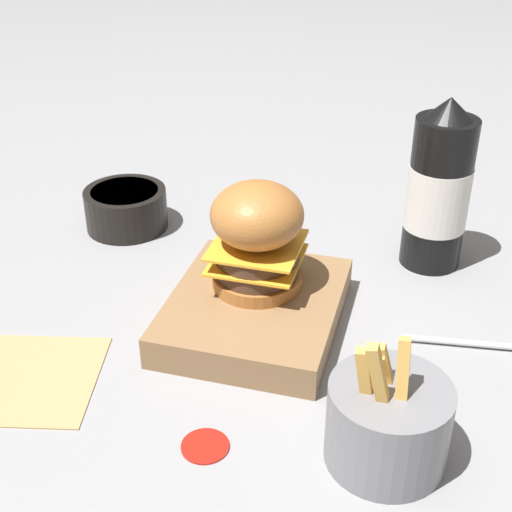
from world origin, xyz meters
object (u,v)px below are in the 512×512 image
burger (257,236)px  fries_basket (388,422)px  side_bowl (126,208)px  serving_board (256,308)px  ketchup_bottle (438,191)px

burger → fries_basket: (0.19, 0.17, -0.06)m
side_bowl → fries_basket: bearing=49.7°
fries_basket → side_bowl: (-0.34, -0.40, -0.01)m
serving_board → fries_basket: bearing=44.5°
burger → ketchup_bottle: (-0.17, 0.19, 0.00)m
ketchup_bottle → fries_basket: (0.36, -0.02, -0.06)m
serving_board → side_bowl: bearing=-126.1°
serving_board → ketchup_bottle: size_ratio=0.99×
serving_board → side_bowl: 0.30m
ketchup_bottle → fries_basket: bearing=-2.5°
burger → fries_basket: bearing=42.0°
serving_board → ketchup_bottle: bearing=136.5°
ketchup_bottle → side_bowl: ketchup_bottle is taller
burger → side_bowl: bearing=-123.2°
burger → side_bowl: 0.29m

